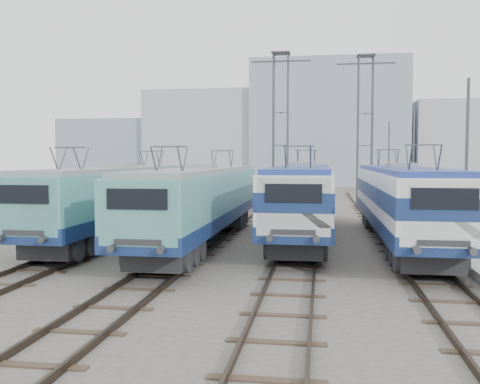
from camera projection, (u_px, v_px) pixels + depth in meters
name	position (u px, v px, depth m)	size (l,w,h in m)	color
ground	(234.00, 266.00, 19.76)	(160.00, 160.00, 0.00)	#514C47
platform	(466.00, 237.00, 26.10)	(4.00, 70.00, 0.30)	#9E9E99
locomotive_far_left	(118.00, 195.00, 26.31)	(2.75, 17.34, 3.26)	navy
locomotive_center_left	(201.00, 199.00, 24.28)	(2.74, 17.29, 3.25)	navy
locomotive_center_right	(303.00, 193.00, 26.48)	(2.78, 17.60, 3.31)	navy
locomotive_far_right	(401.00, 197.00, 24.13)	(2.78, 17.54, 3.30)	navy
catenary_tower_west	(281.00, 124.00, 41.05)	(4.50, 1.20, 12.00)	#3F4247
catenary_tower_east	(365.00, 125.00, 42.03)	(4.50, 1.20, 12.00)	#3F4247
mast_front	(466.00, 171.00, 20.21)	(0.12, 0.12, 7.00)	#3F4247
mast_mid	(413.00, 167.00, 32.05)	(0.12, 0.12, 7.00)	#3F4247
mast_rear	(389.00, 164.00, 43.88)	(0.12, 0.12, 7.00)	#3F4247
building_west	(210.00, 139.00, 82.61)	(18.00, 12.00, 14.00)	#9CA4AE
building_center	(328.00, 125.00, 79.75)	(22.00, 14.00, 18.00)	#8492A3
building_east	(468.00, 144.00, 76.90)	(16.00, 12.00, 12.00)	#9CA4AE
building_far_west	(112.00, 152.00, 85.16)	(14.00, 10.00, 10.00)	#8492A3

